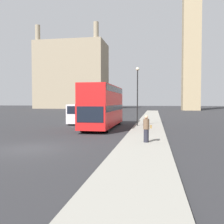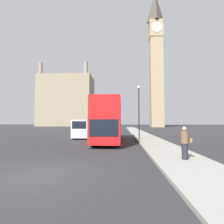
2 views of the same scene
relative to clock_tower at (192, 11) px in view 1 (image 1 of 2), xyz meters
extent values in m
plane|color=#28282B|center=(-18.33, -68.69, -30.85)|extent=(300.00, 300.00, 0.00)
cube|color=gray|center=(-11.80, -68.69, -30.78)|extent=(3.04, 120.00, 0.15)
cube|color=tan|center=(0.00, 0.00, -11.51)|extent=(5.28, 5.28, 38.69)
cube|color=gray|center=(-44.69, 16.77, -17.53)|extent=(27.49, 15.95, 26.64)
cylinder|color=gray|center=(-56.37, 10.00, -1.28)|extent=(1.91, 1.91, 5.86)
cylinder|color=gray|center=(-33.01, 10.00, -1.28)|extent=(1.91, 1.91, 5.86)
cube|color=red|center=(-16.39, -56.67, -29.45)|extent=(2.57, 10.83, 2.22)
cube|color=red|center=(-16.39, -56.67, -27.44)|extent=(2.57, 10.61, 1.81)
cube|color=black|center=(-16.39, -56.67, -28.76)|extent=(2.61, 10.39, 0.55)
cube|color=black|center=(-16.39, -56.67, -26.91)|extent=(2.61, 10.18, 0.55)
cube|color=black|center=(-16.39, -62.09, -29.18)|extent=(2.26, 0.03, 1.33)
cylinder|color=black|center=(-17.32, -60.46, -30.32)|extent=(0.72, 1.06, 1.06)
cylinder|color=black|center=(-15.47, -60.46, -30.32)|extent=(0.72, 1.06, 1.06)
cylinder|color=black|center=(-17.32, -52.88, -30.32)|extent=(0.72, 1.06, 1.06)
cylinder|color=black|center=(-15.47, -52.88, -30.32)|extent=(0.72, 1.06, 1.06)
cube|color=silver|center=(-20.05, -52.34, -29.56)|extent=(2.01, 5.51, 2.21)
cube|color=black|center=(-20.05, -55.11, -29.07)|extent=(1.71, 0.02, 0.88)
cube|color=black|center=(-20.05, -54.13, -29.07)|extent=(2.04, 0.99, 0.71)
cylinder|color=black|center=(-20.81, -54.21, -30.51)|extent=(0.50, 0.69, 0.69)
cylinder|color=black|center=(-19.30, -54.21, -30.51)|extent=(0.50, 0.69, 0.69)
cylinder|color=black|center=(-20.81, -50.47, -30.51)|extent=(0.50, 0.69, 0.69)
cylinder|color=black|center=(-19.30, -50.47, -30.51)|extent=(0.50, 0.69, 0.69)
cylinder|color=#23232D|center=(-11.67, -66.10, -30.29)|extent=(0.32, 0.32, 0.83)
cylinder|color=brown|center=(-11.67, -66.10, -29.54)|extent=(0.38, 0.38, 0.66)
sphere|color=tan|center=(-11.67, -66.10, -29.10)|extent=(0.23, 0.23, 0.23)
cube|color=olive|center=(-11.38, -66.10, -29.70)|extent=(0.12, 0.24, 0.20)
cylinder|color=black|center=(-12.99, -55.17, -27.77)|extent=(0.12, 0.12, 5.86)
sphere|color=beige|center=(-12.99, -55.17, -24.66)|extent=(0.36, 0.36, 0.36)
camera|label=1|loc=(-11.14, -81.92, -28.13)|focal=40.00mm
camera|label=2|loc=(-14.99, -75.61, -28.74)|focal=28.00mm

